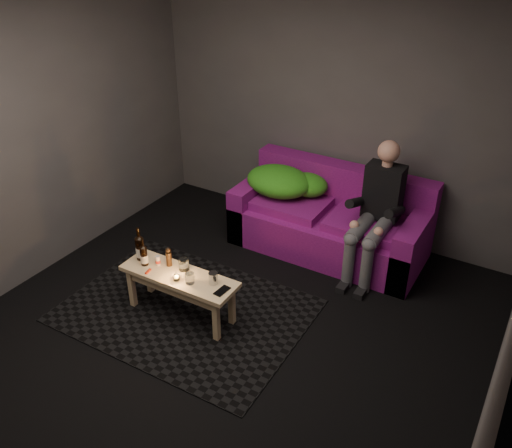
% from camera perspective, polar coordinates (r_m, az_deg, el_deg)
% --- Properties ---
extents(floor, '(4.50, 4.50, 0.00)m').
position_cam_1_polar(floor, '(4.47, -4.64, -12.50)').
color(floor, black).
rests_on(floor, ground).
extents(room, '(4.50, 4.50, 4.50)m').
position_cam_1_polar(room, '(3.92, -1.66, 9.61)').
color(room, silver).
rests_on(room, ground).
extents(rug, '(2.07, 1.52, 0.01)m').
position_cam_1_polar(rug, '(4.81, -7.40, -9.00)').
color(rug, black).
rests_on(rug, floor).
extents(sofa, '(1.90, 0.85, 0.81)m').
position_cam_1_polar(sofa, '(5.51, 7.88, 0.21)').
color(sofa, '#6D0E6D').
rests_on(sofa, floor).
extents(green_blanket, '(0.83, 0.57, 0.28)m').
position_cam_1_polar(green_blanket, '(5.55, 3.00, 4.45)').
color(green_blanket, '#2F901A').
rests_on(green_blanket, sofa).
extents(person, '(0.34, 0.79, 1.27)m').
position_cam_1_polar(person, '(5.06, 12.56, 1.55)').
color(person, black).
rests_on(person, sofa).
extents(coffee_table, '(1.03, 0.34, 0.42)m').
position_cam_1_polar(coffee_table, '(4.57, -8.06, -6.04)').
color(coffee_table, '#E5C586').
rests_on(coffee_table, rug).
extents(beer_bottle_a, '(0.08, 0.08, 0.30)m').
position_cam_1_polar(beer_bottle_a, '(4.71, -12.11, -2.46)').
color(beer_bottle_a, black).
rests_on(beer_bottle_a, coffee_table).
extents(beer_bottle_b, '(0.06, 0.06, 0.25)m').
position_cam_1_polar(beer_bottle_b, '(4.64, -11.72, -3.25)').
color(beer_bottle_b, black).
rests_on(beer_bottle_b, coffee_table).
extents(salt_shaker, '(0.04, 0.04, 0.08)m').
position_cam_1_polar(salt_shaker, '(4.65, -10.30, -3.79)').
color(salt_shaker, silver).
rests_on(salt_shaker, coffee_table).
extents(pepper_mill, '(0.06, 0.06, 0.13)m').
position_cam_1_polar(pepper_mill, '(4.61, -9.16, -3.65)').
color(pepper_mill, black).
rests_on(pepper_mill, coffee_table).
extents(tumbler_back, '(0.10, 0.10, 0.10)m').
position_cam_1_polar(tumbler_back, '(4.55, -7.61, -4.25)').
color(tumbler_back, white).
rests_on(tumbler_back, coffee_table).
extents(tealight, '(0.06, 0.06, 0.04)m').
position_cam_1_polar(tealight, '(4.45, -8.38, -5.60)').
color(tealight, white).
rests_on(tealight, coffee_table).
extents(tumbler_front, '(0.10, 0.10, 0.09)m').
position_cam_1_polar(tumbler_front, '(4.39, -6.99, -5.68)').
color(tumbler_front, white).
rests_on(tumbler_front, coffee_table).
extents(steel_cup, '(0.09, 0.09, 0.10)m').
position_cam_1_polar(steel_cup, '(4.36, -4.53, -5.71)').
color(steel_cup, '#B4B5BB').
rests_on(steel_cup, coffee_table).
extents(smartphone, '(0.08, 0.15, 0.01)m').
position_cam_1_polar(smartphone, '(4.30, -3.59, -7.04)').
color(smartphone, black).
rests_on(smartphone, coffee_table).
extents(red_lighter, '(0.03, 0.07, 0.01)m').
position_cam_1_polar(red_lighter, '(4.59, -11.29, -4.91)').
color(red_lighter, '#B3240B').
rests_on(red_lighter, coffee_table).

